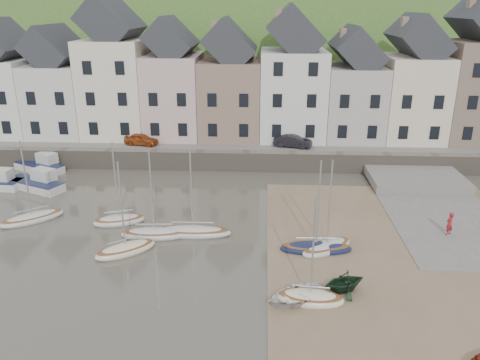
# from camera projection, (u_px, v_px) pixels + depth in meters

# --- Properties ---
(ground) EXTENTS (160.00, 160.00, 0.00)m
(ground) POSITION_uv_depth(u_px,v_px,m) (235.00, 259.00, 29.59)
(ground) COLOR #494439
(ground) RESTS_ON ground
(quay_land) EXTENTS (90.00, 30.00, 1.50)m
(quay_land) POSITION_uv_depth(u_px,v_px,m) (251.00, 125.00, 59.32)
(quay_land) COLOR #375522
(quay_land) RESTS_ON ground
(quay_street) EXTENTS (70.00, 7.00, 0.10)m
(quay_street) POSITION_uv_depth(u_px,v_px,m) (247.00, 144.00, 48.26)
(quay_street) COLOR slate
(quay_street) RESTS_ON quay_land
(seawall) EXTENTS (70.00, 1.20, 1.80)m
(seawall) POSITION_uv_depth(u_px,v_px,m) (246.00, 161.00, 45.21)
(seawall) COLOR slate
(seawall) RESTS_ON ground
(beach) EXTENTS (18.00, 26.00, 0.06)m
(beach) POSITION_uv_depth(u_px,v_px,m) (415.00, 263.00, 29.05)
(beach) COLOR brown
(beach) RESTS_ON ground
(slipway) EXTENTS (8.00, 18.00, 0.12)m
(slipway) POSITION_uv_depth(u_px,v_px,m) (438.00, 211.00, 36.34)
(slipway) COLOR slate
(slipway) RESTS_ON ground
(hillside) EXTENTS (134.40, 84.00, 84.00)m
(hillside) POSITION_uv_depth(u_px,v_px,m) (229.00, 185.00, 92.27)
(hillside) COLOR #375522
(hillside) RESTS_ON ground
(townhouse_terrace) EXTENTS (61.05, 8.00, 13.93)m
(townhouse_terrace) POSITION_uv_depth(u_px,v_px,m) (266.00, 81.00, 49.46)
(townhouse_terrace) COLOR silver
(townhouse_terrace) RESTS_ON quay_land
(sailboat_0) EXTENTS (4.44, 4.04, 6.32)m
(sailboat_0) POSITION_uv_depth(u_px,v_px,m) (32.00, 218.00, 34.61)
(sailboat_0) COLOR silver
(sailboat_0) RESTS_ON ground
(sailboat_1) EXTENTS (3.94, 2.59, 6.32)m
(sailboat_1) POSITION_uv_depth(u_px,v_px,m) (119.00, 220.00, 34.26)
(sailboat_1) COLOR silver
(sailboat_1) RESTS_ON ground
(sailboat_2) EXTENTS (4.09, 3.55, 6.32)m
(sailboat_2) POSITION_uv_depth(u_px,v_px,m) (126.00, 249.00, 30.18)
(sailboat_2) COLOR beige
(sailboat_2) RESTS_ON ground
(sailboat_3) EXTENTS (4.62, 1.77, 6.32)m
(sailboat_3) POSITION_uv_depth(u_px,v_px,m) (154.00, 233.00, 32.27)
(sailboat_3) COLOR silver
(sailboat_3) RESTS_ON ground
(sailboat_4) EXTENTS (5.32, 1.54, 6.32)m
(sailboat_4) POSITION_uv_depth(u_px,v_px,m) (193.00, 232.00, 32.54)
(sailboat_4) COLOR silver
(sailboat_4) RESTS_ON ground
(sailboat_5) EXTENTS (4.64, 1.66, 6.32)m
(sailboat_5) POSITION_uv_depth(u_px,v_px,m) (316.00, 248.00, 30.37)
(sailboat_5) COLOR #151E41
(sailboat_5) RESTS_ON ground
(sailboat_6) EXTENTS (4.02, 3.49, 6.32)m
(sailboat_6) POSITION_uv_depth(u_px,v_px,m) (327.00, 247.00, 30.47)
(sailboat_6) COLOR silver
(sailboat_6) RESTS_ON ground
(sailboat_7) EXTENTS (3.74, 1.86, 6.32)m
(sailboat_7) POSITION_uv_depth(u_px,v_px,m) (310.00, 298.00, 25.18)
(sailboat_7) COLOR beige
(sailboat_7) RESTS_ON ground
(motorboat_0) EXTENTS (5.74, 3.80, 1.70)m
(motorboat_0) POSITION_uv_depth(u_px,v_px,m) (37.00, 182.00, 40.62)
(motorboat_0) COLOR silver
(motorboat_0) RESTS_ON ground
(motorboat_2) EXTENTS (5.38, 3.89, 1.70)m
(motorboat_2) POSITION_uv_depth(u_px,v_px,m) (41.00, 165.00, 45.01)
(motorboat_2) COLOR silver
(motorboat_2) RESTS_ON ground
(rowboat_white) EXTENTS (4.18, 3.75, 0.71)m
(rowboat_white) POSITION_uv_depth(u_px,v_px,m) (296.00, 295.00, 25.13)
(rowboat_white) COLOR silver
(rowboat_white) RESTS_ON beach
(rowboat_green) EXTENTS (3.02, 2.86, 1.26)m
(rowboat_green) POSITION_uv_depth(u_px,v_px,m) (344.00, 281.00, 25.89)
(rowboat_green) COLOR black
(rowboat_green) RESTS_ON beach
(person_red) EXTENTS (0.70, 0.65, 1.61)m
(person_red) POSITION_uv_depth(u_px,v_px,m) (449.00, 223.00, 32.19)
(person_red) COLOR maroon
(person_red) RESTS_ON slipway
(car_left) EXTENTS (3.65, 2.15, 1.17)m
(car_left) POSITION_uv_depth(u_px,v_px,m) (141.00, 139.00, 47.62)
(car_left) COLOR #9E4317
(car_left) RESTS_ON quay_street
(car_right) EXTENTS (3.94, 2.19, 1.23)m
(car_right) POSITION_uv_depth(u_px,v_px,m) (293.00, 141.00, 46.88)
(car_right) COLOR black
(car_right) RESTS_ON quay_street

